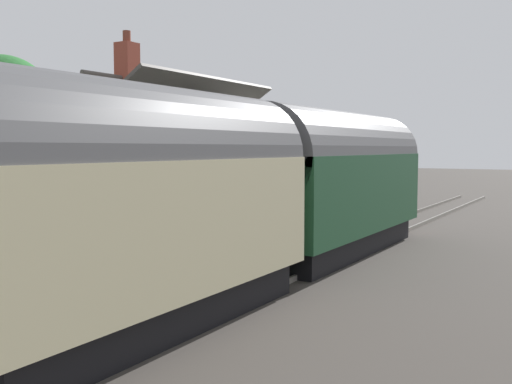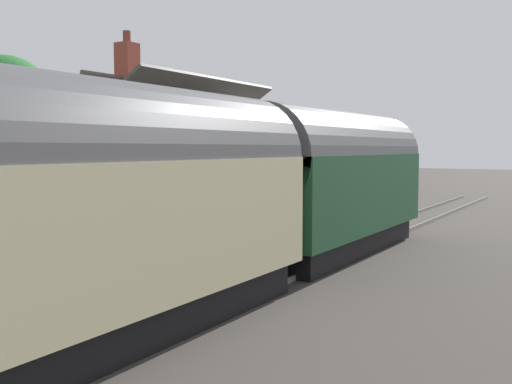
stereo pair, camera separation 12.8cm
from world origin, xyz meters
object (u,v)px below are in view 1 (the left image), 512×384
(station_sign_board, at_px, (260,185))
(bench_by_lamp, at_px, (64,232))
(tree_mid_background, at_px, (2,97))
(planter_edge_near, at_px, (250,211))
(planter_bench_right, at_px, (225,195))
(station_building, at_px, (163,169))
(train, at_px, (269,188))
(bench_near_building, at_px, (302,194))
(planter_edge_far, at_px, (293,189))

(station_sign_board, bearing_deg, bench_by_lamp, 171.35)
(station_sign_board, bearing_deg, tree_mid_background, 89.98)
(bench_by_lamp, height_order, planter_edge_near, bench_by_lamp)
(bench_by_lamp, height_order, planter_bench_right, bench_by_lamp)
(station_building, xyz_separation_m, tree_mid_background, (1.13, 9.81, 2.87))
(train, height_order, station_building, station_building)
(bench_near_building, bearing_deg, station_sign_board, -167.58)
(station_building, bearing_deg, train, -116.26)
(bench_near_building, height_order, station_sign_board, station_sign_board)
(bench_by_lamp, height_order, planter_edge_far, bench_by_lamp)
(bench_by_lamp, bearing_deg, bench_near_building, 0.72)
(planter_edge_near, relative_size, tree_mid_background, 0.11)
(planter_edge_near, bearing_deg, bench_by_lamp, 171.09)
(train, height_order, station_sign_board, train)
(bench_by_lamp, distance_m, planter_edge_far, 15.17)
(station_sign_board, bearing_deg, bench_near_building, 12.42)
(train, xyz_separation_m, bench_near_building, (9.51, 3.75, -0.93))
(bench_by_lamp, bearing_deg, station_building, 18.48)
(planter_edge_near, relative_size, station_sign_board, 0.50)
(planter_edge_far, height_order, planter_edge_near, planter_edge_far)
(station_sign_board, bearing_deg, train, -147.11)
(planter_edge_near, xyz_separation_m, station_sign_board, (0.56, -0.06, 0.79))
(planter_edge_near, height_order, station_sign_board, station_sign_board)
(bench_by_lamp, bearing_deg, station_sign_board, -8.65)
(station_building, bearing_deg, planter_bench_right, 10.66)
(planter_bench_right, bearing_deg, bench_near_building, -61.30)
(planter_bench_right, bearing_deg, station_sign_board, -135.22)
(planter_edge_far, height_order, station_sign_board, station_sign_board)
(planter_bench_right, bearing_deg, planter_edge_far, -17.27)
(planter_edge_far, xyz_separation_m, station_sign_board, (-7.97, -2.85, 0.73))
(bench_near_building, xyz_separation_m, planter_bench_right, (-1.54, 2.82, -0.04))
(bench_near_building, xyz_separation_m, planter_edge_far, (2.34, 1.61, -0.01))
(station_building, height_order, bench_near_building, station_building)
(planter_edge_far, height_order, planter_bench_right, planter_edge_far)
(tree_mid_background, bearing_deg, station_sign_board, -90.02)
(bench_near_building, distance_m, planter_edge_near, 6.30)
(station_building, xyz_separation_m, planter_edge_far, (9.09, -0.23, -1.24))
(planter_bench_right, distance_m, station_sign_board, 5.81)
(bench_near_building, bearing_deg, station_building, 164.79)
(bench_by_lamp, bearing_deg, tree_mid_background, 58.96)
(train, bearing_deg, planter_edge_near, 37.68)
(bench_by_lamp, distance_m, station_sign_board, 7.21)
(train, relative_size, station_sign_board, 11.00)
(planter_bench_right, relative_size, station_sign_board, 0.49)
(planter_edge_near, bearing_deg, tree_mid_background, 87.48)
(planter_edge_far, relative_size, planter_edge_near, 1.06)
(station_building, bearing_deg, station_sign_board, -69.96)
(bench_near_building, height_order, planter_bench_right, bench_near_building)
(planter_bench_right, xyz_separation_m, station_sign_board, (-4.09, -4.06, 0.75))
(station_building, bearing_deg, tree_mid_background, 83.45)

